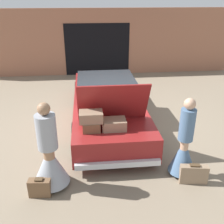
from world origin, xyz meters
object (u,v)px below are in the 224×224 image
object	(u,v)px
person_left	(50,158)
car	(107,103)
suitcase_beside_left_person	(40,188)
suitcase_beside_right_person	(194,174)
person_right	(184,149)

from	to	relation	value
person_left	car	bearing A→B (deg)	154.75
suitcase_beside_left_person	suitcase_beside_right_person	size ratio (longest dim) A/B	0.75
person_right	suitcase_beside_right_person	size ratio (longest dim) A/B	3.04
person_left	suitcase_beside_right_person	xyz separation A→B (m)	(2.70, -0.21, -0.41)
car	person_right	distance (m)	2.85
person_left	suitcase_beside_right_person	distance (m)	2.74
suitcase_beside_left_person	car	bearing A→B (deg)	63.22
person_left	suitcase_beside_right_person	size ratio (longest dim) A/B	3.13
suitcase_beside_left_person	suitcase_beside_right_person	bearing A→B (deg)	1.19
suitcase_beside_left_person	suitcase_beside_right_person	xyz separation A→B (m)	(2.88, 0.06, 0.02)
person_left	person_right	bearing A→B (deg)	92.28
car	person_left	xyz separation A→B (m)	(-1.28, -2.61, 0.04)
person_right	suitcase_beside_left_person	bearing A→B (deg)	86.91
car	suitcase_beside_right_person	distance (m)	3.18
car	person_right	world-z (taller)	car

